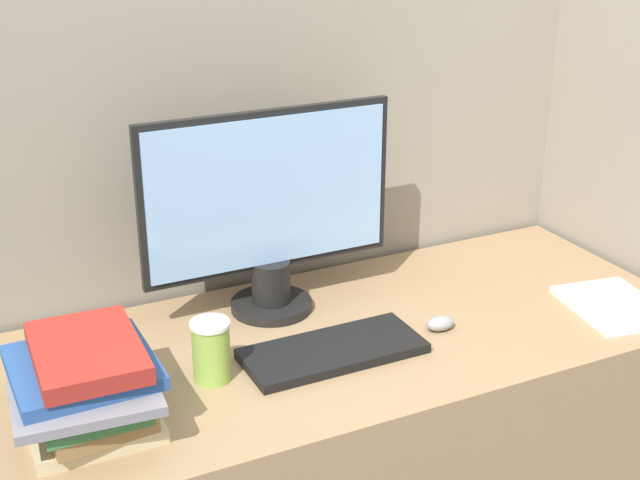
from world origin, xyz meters
name	(u,v)px	position (x,y,z in m)	size (l,w,h in m)	color
cubicle_panel_rear	(279,241)	(0.00, 0.67, 0.85)	(1.89, 0.04, 1.70)	gray
cubicle_panel_right	(628,233)	(0.78, 0.35, 0.85)	(0.04, 0.69, 1.70)	gray
monitor	(269,215)	(-0.10, 0.49, 0.99)	(0.56, 0.18, 0.45)	black
keyboard	(333,351)	(-0.07, 0.25, 0.78)	(0.36, 0.15, 0.02)	black
mouse	(440,323)	(0.18, 0.24, 0.79)	(0.06, 0.04, 0.03)	gray
coffee_cup	(211,351)	(-0.32, 0.27, 0.84)	(0.08, 0.08, 0.12)	#8CB247
book_stack	(85,384)	(-0.56, 0.22, 0.85)	(0.26, 0.32, 0.16)	#C6B78C
paper_pile	(613,306)	(0.58, 0.16, 0.78)	(0.22, 0.26, 0.01)	white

